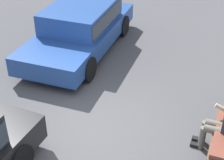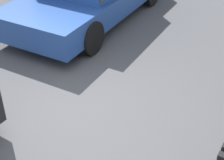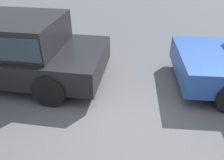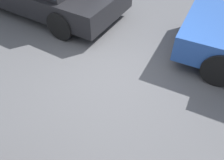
# 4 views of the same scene
# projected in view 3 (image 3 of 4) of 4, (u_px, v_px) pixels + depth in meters

# --- Properties ---
(ground_plane) EXTENTS (60.00, 60.00, 0.00)m
(ground_plane) POSITION_uv_depth(u_px,v_px,m) (133.00, 133.00, 3.59)
(ground_plane) COLOR #4C4C4F
(parked_car_mid) EXTENTS (4.52, 2.04, 1.39)m
(parked_car_mid) POSITION_uv_depth(u_px,v_px,m) (5.00, 46.00, 4.71)
(parked_car_mid) COLOR black
(parked_car_mid) RESTS_ON ground_plane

